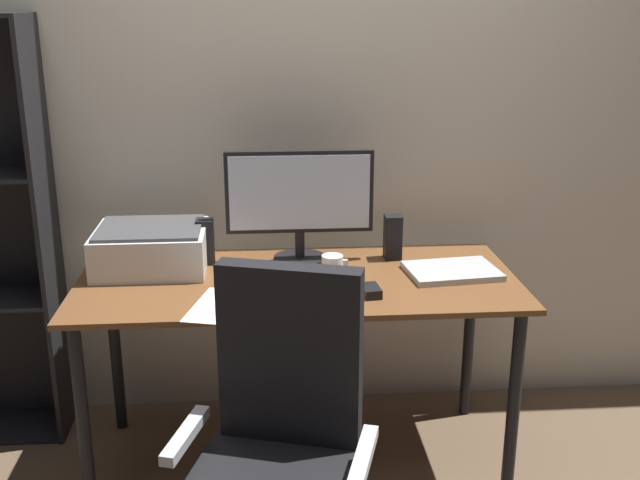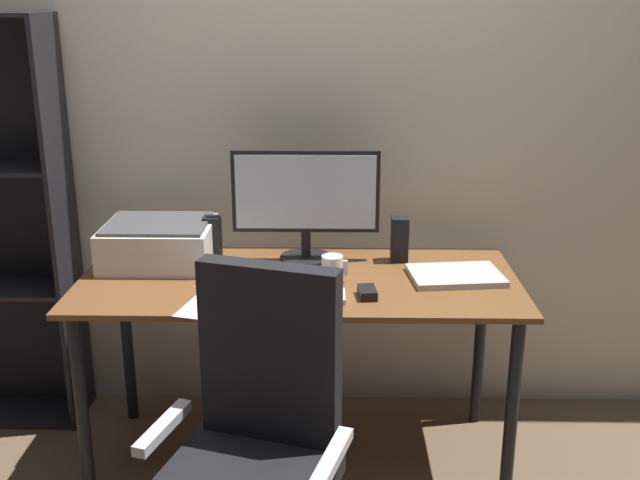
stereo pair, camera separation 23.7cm
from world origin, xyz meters
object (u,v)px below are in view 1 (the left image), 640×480
at_px(mouse, 371,291).
at_px(speaker_left, 205,241).
at_px(coffee_mug, 333,269).
at_px(desk, 298,301).
at_px(office_chair, 279,473).
at_px(monitor, 299,198).
at_px(speaker_right, 393,237).
at_px(keyboard, 306,297).
at_px(printer, 151,248).
at_px(laptop, 452,271).

relative_size(mouse, speaker_left, 0.56).
relative_size(mouse, coffee_mug, 0.98).
distance_m(desk, office_chair, 0.78).
relative_size(monitor, office_chair, 0.55).
height_order(desk, speaker_right, speaker_right).
height_order(keyboard, office_chair, office_chair).
distance_m(monitor, speaker_right, 0.39).
height_order(speaker_right, printer, speaker_right).
distance_m(desk, speaker_left, 0.43).
bearing_deg(speaker_left, mouse, -33.32).
relative_size(desk, coffee_mug, 16.04).
distance_m(keyboard, office_chair, 0.63).
bearing_deg(desk, office_chair, -96.85).
distance_m(monitor, laptop, 0.62).
height_order(desk, coffee_mug, coffee_mug).
xyz_separation_m(monitor, speaker_left, (-0.35, -0.01, -0.16)).
xyz_separation_m(coffee_mug, laptop, (0.44, 0.05, -0.04)).
distance_m(desk, laptop, 0.57).
bearing_deg(mouse, desk, 136.94).
height_order(laptop, speaker_right, speaker_right).
xyz_separation_m(keyboard, coffee_mug, (0.10, 0.16, 0.04)).
distance_m(monitor, keyboard, 0.47).
bearing_deg(speaker_left, office_chair, -75.53).
xyz_separation_m(mouse, speaker_right, (0.14, 0.38, 0.07)).
height_order(desk, office_chair, office_chair).
relative_size(speaker_right, office_chair, 0.17).
bearing_deg(monitor, office_chair, -96.50).
bearing_deg(speaker_left, monitor, 1.28).
distance_m(coffee_mug, printer, 0.68).
relative_size(monitor, speaker_left, 3.25).
bearing_deg(keyboard, office_chair, -101.89).
distance_m(mouse, laptop, 0.37).
relative_size(desk, office_chair, 1.55).
height_order(monitor, keyboard, monitor).
bearing_deg(desk, monitor, 84.76).
xyz_separation_m(keyboard, laptop, (0.54, 0.20, 0.00)).
bearing_deg(desk, laptop, 0.67).
relative_size(laptop, printer, 0.80).
xyz_separation_m(monitor, speaker_right, (0.35, -0.01, -0.16)).
bearing_deg(speaker_right, printer, -176.83).
relative_size(keyboard, mouse, 3.02).
bearing_deg(coffee_mug, laptop, 6.01).
bearing_deg(mouse, keyboard, 178.94).
xyz_separation_m(printer, office_chair, (0.44, -0.90, -0.36)).
bearing_deg(laptop, monitor, 153.05).
xyz_separation_m(desk, coffee_mug, (0.12, -0.04, 0.13)).
bearing_deg(desk, keyboard, -84.55).
bearing_deg(speaker_left, desk, -30.66).
bearing_deg(monitor, keyboard, -90.02).
xyz_separation_m(monitor, keyboard, (-0.00, -0.40, -0.23)).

